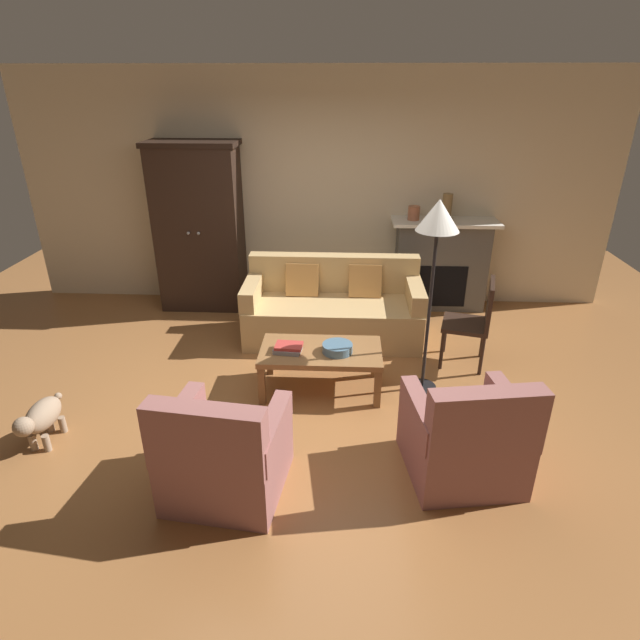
# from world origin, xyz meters

# --- Properties ---
(ground_plane) EXTENTS (9.60, 9.60, 0.00)m
(ground_plane) POSITION_xyz_m (0.00, 0.00, 0.00)
(ground_plane) COLOR #9E6638
(back_wall) EXTENTS (7.20, 0.10, 2.80)m
(back_wall) POSITION_xyz_m (0.00, 2.55, 1.40)
(back_wall) COLOR beige
(back_wall) RESTS_ON ground
(fireplace) EXTENTS (1.26, 0.48, 1.12)m
(fireplace) POSITION_xyz_m (1.55, 2.30, 0.57)
(fireplace) COLOR #4C4947
(fireplace) RESTS_ON ground
(armoire) EXTENTS (1.06, 0.57, 2.01)m
(armoire) POSITION_xyz_m (-1.40, 2.22, 1.01)
(armoire) COLOR black
(armoire) RESTS_ON ground
(couch) EXTENTS (1.92, 0.85, 0.86)m
(couch) POSITION_xyz_m (0.25, 1.41, 0.32)
(couch) COLOR tan
(couch) RESTS_ON ground
(coffee_table) EXTENTS (1.10, 0.60, 0.42)m
(coffee_table) POSITION_xyz_m (0.16, 0.28, 0.37)
(coffee_table) COLOR olive
(coffee_table) RESTS_ON ground
(fruit_bowl) EXTENTS (0.27, 0.27, 0.08)m
(fruit_bowl) POSITION_xyz_m (0.31, 0.24, 0.46)
(fruit_bowl) COLOR slate
(fruit_bowl) RESTS_ON coffee_table
(book_stack) EXTENTS (0.27, 0.20, 0.07)m
(book_stack) POSITION_xyz_m (-0.13, 0.23, 0.45)
(book_stack) COLOR gray
(book_stack) RESTS_ON coffee_table
(mantel_vase_terracotta) EXTENTS (0.14, 0.14, 0.16)m
(mantel_vase_terracotta) POSITION_xyz_m (1.17, 2.28, 1.20)
(mantel_vase_terracotta) COLOR #A86042
(mantel_vase_terracotta) RESTS_ON fireplace
(mantel_vase_bronze) EXTENTS (0.12, 0.12, 0.31)m
(mantel_vase_bronze) POSITION_xyz_m (1.55, 2.28, 1.28)
(mantel_vase_bronze) COLOR olive
(mantel_vase_bronze) RESTS_ON fireplace
(armchair_near_left) EXTENTS (0.86, 0.86, 0.88)m
(armchair_near_left) POSITION_xyz_m (-0.43, -1.08, 0.32)
(armchair_near_left) COLOR #935B56
(armchair_near_left) RESTS_ON ground
(armchair_near_right) EXTENTS (0.88, 0.88, 0.88)m
(armchair_near_right) POSITION_xyz_m (1.25, -0.82, 0.32)
(armchair_near_right) COLOR #935B56
(armchair_near_right) RESTS_ON ground
(side_chair_wooden) EXTENTS (0.54, 0.54, 0.90)m
(side_chair_wooden) POSITION_xyz_m (1.66, 0.83, 0.51)
(side_chair_wooden) COLOR black
(side_chair_wooden) RESTS_ON ground
(floor_lamp) EXTENTS (0.36, 0.36, 1.77)m
(floor_lamp) POSITION_xyz_m (1.11, 0.34, 1.54)
(floor_lamp) COLOR black
(floor_lamp) RESTS_ON ground
(dog) EXTENTS (0.21, 0.57, 0.39)m
(dog) POSITION_xyz_m (-1.98, -0.62, 0.25)
(dog) COLOR gray
(dog) RESTS_ON ground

